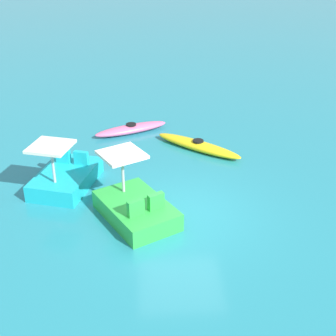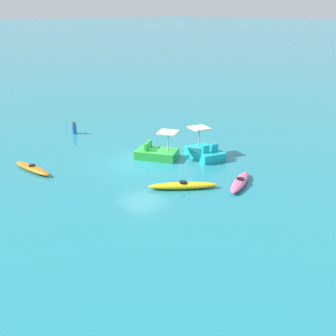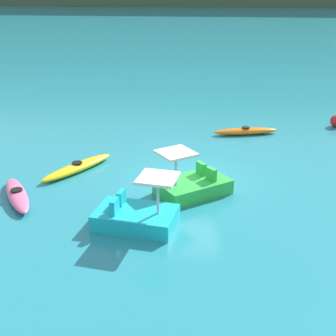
% 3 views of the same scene
% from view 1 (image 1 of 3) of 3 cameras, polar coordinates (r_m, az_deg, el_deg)
% --- Properties ---
extents(ground_plane, '(600.00, 600.00, 0.00)m').
position_cam_1_polar(ground_plane, '(12.96, 1.67, -5.68)').
color(ground_plane, teal).
extents(kayak_pink, '(1.75, 2.92, 0.37)m').
position_cam_1_polar(kayak_pink, '(18.06, -4.51, 4.79)').
color(kayak_pink, pink).
rests_on(kayak_pink, ground_plane).
extents(kayak_yellow, '(2.67, 3.06, 0.37)m').
position_cam_1_polar(kayak_yellow, '(16.63, 3.69, 2.75)').
color(kayak_yellow, yellow).
rests_on(kayak_yellow, ground_plane).
extents(pedal_boat_cyan, '(2.73, 2.12, 1.68)m').
position_cam_1_polar(pedal_boat_cyan, '(14.49, -12.39, -1.01)').
color(pedal_boat_cyan, '#19B7C6').
rests_on(pedal_boat_cyan, ground_plane).
extents(pedal_boat_green, '(2.83, 2.49, 1.68)m').
position_cam_1_polar(pedal_boat_green, '(12.66, -3.97, -4.80)').
color(pedal_boat_green, green).
rests_on(pedal_boat_green, ground_plane).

